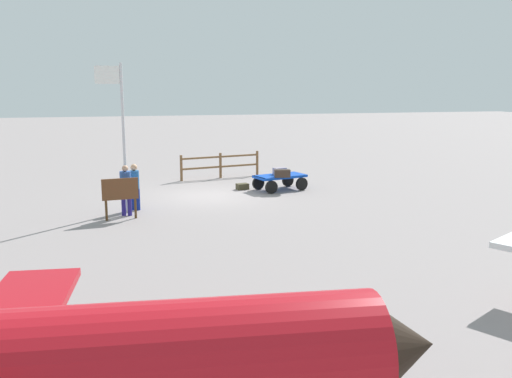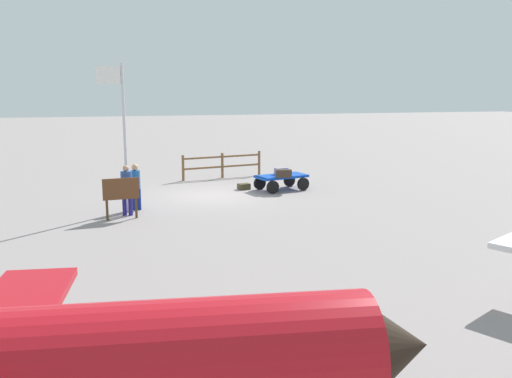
{
  "view_description": "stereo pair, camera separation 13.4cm",
  "coord_description": "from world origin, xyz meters",
  "px_view_note": "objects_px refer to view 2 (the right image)",
  "views": [
    {
      "loc": [
        3.6,
        21.15,
        4.29
      ],
      "look_at": [
        -0.31,
        6.0,
        1.35
      ],
      "focal_mm": 38.69,
      "sensor_mm": 36.0,
      "label": 1
    },
    {
      "loc": [
        3.47,
        21.18,
        4.29
      ],
      "look_at": [
        -0.31,
        6.0,
        1.35
      ],
      "focal_mm": 38.69,
      "sensor_mm": 36.0,
      "label": 2
    }
  ],
  "objects_px": {
    "worker_lead": "(136,183)",
    "airplane_far": "(7,373)",
    "flagpole": "(121,125)",
    "signboard": "(121,192)",
    "worker_trailing": "(127,186)",
    "suitcase_navy": "(281,171)",
    "suitcase_grey": "(284,173)",
    "luggage_cart": "(281,179)",
    "suitcase_tan": "(244,186)"
  },
  "relations": [
    {
      "from": "worker_lead",
      "to": "airplane_far",
      "type": "relative_size",
      "value": 0.17
    },
    {
      "from": "flagpole",
      "to": "signboard",
      "type": "relative_size",
      "value": 3.72
    },
    {
      "from": "worker_lead",
      "to": "worker_trailing",
      "type": "distance_m",
      "value": 0.84
    },
    {
      "from": "suitcase_navy",
      "to": "suitcase_grey",
      "type": "bearing_deg",
      "value": 80.93
    },
    {
      "from": "worker_trailing",
      "to": "signboard",
      "type": "xyz_separation_m",
      "value": [
        0.19,
        0.5,
        -0.11
      ]
    },
    {
      "from": "suitcase_navy",
      "to": "airplane_far",
      "type": "relative_size",
      "value": 0.06
    },
    {
      "from": "worker_trailing",
      "to": "worker_lead",
      "type": "bearing_deg",
      "value": -111.82
    },
    {
      "from": "worker_trailing",
      "to": "flagpole",
      "type": "relative_size",
      "value": 0.34
    },
    {
      "from": "luggage_cart",
      "to": "airplane_far",
      "type": "bearing_deg",
      "value": 63.47
    },
    {
      "from": "suitcase_grey",
      "to": "worker_lead",
      "type": "height_order",
      "value": "worker_lead"
    },
    {
      "from": "suitcase_tan",
      "to": "worker_lead",
      "type": "distance_m",
      "value": 5.42
    },
    {
      "from": "worker_trailing",
      "to": "flagpole",
      "type": "height_order",
      "value": "flagpole"
    },
    {
      "from": "worker_trailing",
      "to": "flagpole",
      "type": "distance_m",
      "value": 2.09
    },
    {
      "from": "luggage_cart",
      "to": "suitcase_tan",
      "type": "xyz_separation_m",
      "value": [
        1.47,
        -0.5,
        -0.34
      ]
    },
    {
      "from": "signboard",
      "to": "suitcase_grey",
      "type": "bearing_deg",
      "value": -154.28
    },
    {
      "from": "suitcase_grey",
      "to": "signboard",
      "type": "distance_m",
      "value": 7.13
    },
    {
      "from": "suitcase_navy",
      "to": "suitcase_grey",
      "type": "xyz_separation_m",
      "value": [
        0.12,
        0.76,
        0.02
      ]
    },
    {
      "from": "signboard",
      "to": "suitcase_tan",
      "type": "bearing_deg",
      "value": -140.29
    },
    {
      "from": "worker_trailing",
      "to": "airplane_far",
      "type": "height_order",
      "value": "airplane_far"
    },
    {
      "from": "worker_lead",
      "to": "worker_trailing",
      "type": "xyz_separation_m",
      "value": [
        0.31,
        0.78,
        0.07
      ]
    },
    {
      "from": "suitcase_tan",
      "to": "suitcase_navy",
      "type": "bearing_deg",
      "value": 168.63
    },
    {
      "from": "worker_lead",
      "to": "signboard",
      "type": "height_order",
      "value": "worker_lead"
    },
    {
      "from": "luggage_cart",
      "to": "suitcase_grey",
      "type": "height_order",
      "value": "suitcase_grey"
    },
    {
      "from": "airplane_far",
      "to": "flagpole",
      "type": "xyz_separation_m",
      "value": [
        -1.41,
        -13.11,
        1.82
      ]
    },
    {
      "from": "worker_lead",
      "to": "flagpole",
      "type": "bearing_deg",
      "value": 15.24
    },
    {
      "from": "suitcase_navy",
      "to": "suitcase_tan",
      "type": "relative_size",
      "value": 1.07
    },
    {
      "from": "luggage_cart",
      "to": "worker_lead",
      "type": "distance_m",
      "value": 6.46
    },
    {
      "from": "suitcase_navy",
      "to": "signboard",
      "type": "xyz_separation_m",
      "value": [
        6.55,
        3.86,
        0.14
      ]
    },
    {
      "from": "suitcase_grey",
      "to": "worker_lead",
      "type": "bearing_deg",
      "value": 17.03
    },
    {
      "from": "suitcase_tan",
      "to": "signboard",
      "type": "height_order",
      "value": "signboard"
    },
    {
      "from": "worker_lead",
      "to": "flagpole",
      "type": "relative_size",
      "value": 0.32
    },
    {
      "from": "suitcase_grey",
      "to": "flagpole",
      "type": "xyz_separation_m",
      "value": [
        6.32,
        1.92,
        2.2
      ]
    },
    {
      "from": "suitcase_grey",
      "to": "worker_trailing",
      "type": "xyz_separation_m",
      "value": [
        6.24,
        2.59,
        0.23
      ]
    },
    {
      "from": "airplane_far",
      "to": "suitcase_grey",
      "type": "bearing_deg",
      "value": -117.21
    },
    {
      "from": "suitcase_grey",
      "to": "airplane_far",
      "type": "height_order",
      "value": "airplane_far"
    },
    {
      "from": "luggage_cart",
      "to": "suitcase_tan",
      "type": "relative_size",
      "value": 4.26
    },
    {
      "from": "suitcase_navy",
      "to": "suitcase_tan",
      "type": "bearing_deg",
      "value": -11.37
    },
    {
      "from": "flagpole",
      "to": "luggage_cart",
      "type": "bearing_deg",
      "value": -158.68
    },
    {
      "from": "flagpole",
      "to": "worker_lead",
      "type": "bearing_deg",
      "value": -164.76
    },
    {
      "from": "signboard",
      "to": "worker_lead",
      "type": "bearing_deg",
      "value": -111.38
    },
    {
      "from": "luggage_cart",
      "to": "airplane_far",
      "type": "height_order",
      "value": "airplane_far"
    },
    {
      "from": "suitcase_grey",
      "to": "suitcase_tan",
      "type": "relative_size",
      "value": 1.24
    },
    {
      "from": "suitcase_tan",
      "to": "flagpole",
      "type": "xyz_separation_m",
      "value": [
        4.91,
        2.99,
        2.86
      ]
    },
    {
      "from": "suitcase_tan",
      "to": "suitcase_grey",
      "type": "bearing_deg",
      "value": 142.92
    },
    {
      "from": "worker_lead",
      "to": "airplane_far",
      "type": "xyz_separation_m",
      "value": [
        1.8,
        13.22,
        0.23
      ]
    },
    {
      "from": "luggage_cart",
      "to": "suitcase_navy",
      "type": "bearing_deg",
      "value": -107.57
    },
    {
      "from": "airplane_far",
      "to": "flagpole",
      "type": "bearing_deg",
      "value": -96.13
    },
    {
      "from": "suitcase_navy",
      "to": "worker_lead",
      "type": "bearing_deg",
      "value": 23.07
    },
    {
      "from": "signboard",
      "to": "luggage_cart",
      "type": "bearing_deg",
      "value": -150.54
    },
    {
      "from": "luggage_cart",
      "to": "worker_lead",
      "type": "bearing_deg",
      "value": 21.71
    }
  ]
}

